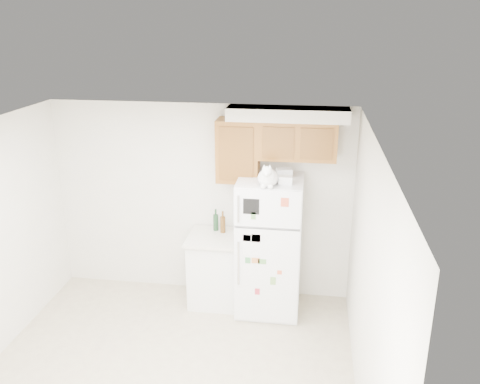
% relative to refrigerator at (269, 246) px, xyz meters
% --- Properties ---
extents(room_shell, '(3.84, 4.04, 2.52)m').
position_rel_refrigerator_xyz_m(room_shell, '(-0.79, -1.36, 0.82)').
color(room_shell, silver).
rests_on(room_shell, ground_plane).
extents(refrigerator, '(0.76, 0.78, 1.70)m').
position_rel_refrigerator_xyz_m(refrigerator, '(0.00, 0.00, 0.00)').
color(refrigerator, white).
rests_on(refrigerator, ground_plane).
extents(base_counter, '(0.64, 0.64, 0.92)m').
position_rel_refrigerator_xyz_m(base_counter, '(-0.69, 0.07, -0.39)').
color(base_counter, white).
rests_on(base_counter, ground_plane).
extents(cat, '(0.28, 0.41, 0.29)m').
position_rel_refrigerator_xyz_m(cat, '(-0.01, -0.25, 0.96)').
color(cat, white).
rests_on(cat, refrigerator).
extents(storage_box_back, '(0.20, 0.16, 0.10)m').
position_rel_refrigerator_xyz_m(storage_box_back, '(0.15, 0.12, 0.90)').
color(storage_box_back, white).
rests_on(storage_box_back, refrigerator).
extents(storage_box_front, '(0.15, 0.11, 0.09)m').
position_rel_refrigerator_xyz_m(storage_box_front, '(0.18, -0.13, 0.89)').
color(storage_box_front, white).
rests_on(storage_box_front, refrigerator).
extents(bottle_green, '(0.07, 0.07, 0.28)m').
position_rel_refrigerator_xyz_m(bottle_green, '(-0.70, 0.24, 0.21)').
color(bottle_green, '#19381E').
rests_on(bottle_green, base_counter).
extents(bottle_amber, '(0.07, 0.07, 0.28)m').
position_rel_refrigerator_xyz_m(bottle_amber, '(-0.60, 0.18, 0.21)').
color(bottle_amber, '#593814').
rests_on(bottle_amber, base_counter).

